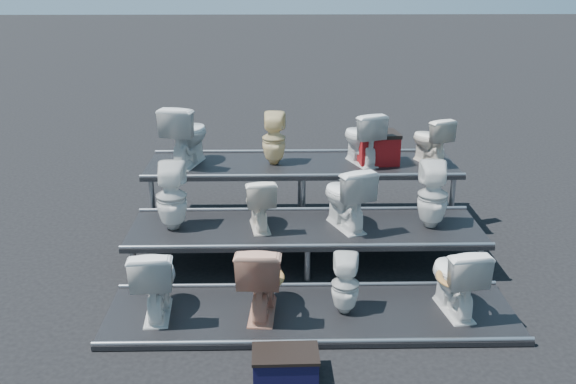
{
  "coord_description": "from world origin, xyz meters",
  "views": [
    {
      "loc": [
        -0.35,
        -7.1,
        3.45
      ],
      "look_at": [
        -0.21,
        0.1,
        0.87
      ],
      "focal_mm": 40.0,
      "sensor_mm": 36.0,
      "label": 1
    }
  ],
  "objects_px": {
    "toilet_8": "(186,134)",
    "toilet_11": "(430,140)",
    "toilet_4": "(172,197)",
    "toilet_3": "(456,277)",
    "toilet_6": "(346,196)",
    "red_crate": "(377,150)",
    "step_stool": "(285,365)",
    "toilet_0": "(155,280)",
    "toilet_5": "(259,202)",
    "toilet_9": "(274,139)",
    "toilet_1": "(261,277)",
    "toilet_10": "(362,137)",
    "toilet_2": "(345,284)",
    "toilet_7": "(433,195)"
  },
  "relations": [
    {
      "from": "toilet_11",
      "to": "step_stool",
      "type": "distance_m",
      "value": 4.26
    },
    {
      "from": "toilet_0",
      "to": "toilet_1",
      "type": "distance_m",
      "value": 1.07
    },
    {
      "from": "toilet_1",
      "to": "toilet_10",
      "type": "relative_size",
      "value": 1.11
    },
    {
      "from": "toilet_5",
      "to": "toilet_11",
      "type": "distance_m",
      "value": 2.68
    },
    {
      "from": "toilet_4",
      "to": "toilet_6",
      "type": "relative_size",
      "value": 1.03
    },
    {
      "from": "toilet_0",
      "to": "step_stool",
      "type": "xyz_separation_m",
      "value": [
        1.3,
        -0.98,
        -0.34
      ]
    },
    {
      "from": "step_stool",
      "to": "toilet_1",
      "type": "bearing_deg",
      "value": 102.19
    },
    {
      "from": "toilet_3",
      "to": "toilet_8",
      "type": "height_order",
      "value": "toilet_8"
    },
    {
      "from": "toilet_0",
      "to": "toilet_8",
      "type": "relative_size",
      "value": 0.93
    },
    {
      "from": "toilet_6",
      "to": "toilet_10",
      "type": "height_order",
      "value": "toilet_10"
    },
    {
      "from": "toilet_4",
      "to": "toilet_6",
      "type": "xyz_separation_m",
      "value": [
        2.06,
        0.0,
        -0.01
      ]
    },
    {
      "from": "toilet_9",
      "to": "toilet_10",
      "type": "height_order",
      "value": "toilet_10"
    },
    {
      "from": "toilet_1",
      "to": "step_stool",
      "type": "bearing_deg",
      "value": 107.18
    },
    {
      "from": "toilet_2",
      "to": "toilet_3",
      "type": "xyz_separation_m",
      "value": [
        1.12,
        0.0,
        0.07
      ]
    },
    {
      "from": "toilet_8",
      "to": "step_stool",
      "type": "relative_size",
      "value": 1.47
    },
    {
      "from": "toilet_1",
      "to": "toilet_4",
      "type": "height_order",
      "value": "toilet_4"
    },
    {
      "from": "toilet_3",
      "to": "toilet_6",
      "type": "bearing_deg",
      "value": -61.18
    },
    {
      "from": "toilet_8",
      "to": "toilet_11",
      "type": "height_order",
      "value": "toilet_8"
    },
    {
      "from": "step_stool",
      "to": "toilet_9",
      "type": "bearing_deg",
      "value": 90.58
    },
    {
      "from": "toilet_2",
      "to": "red_crate",
      "type": "height_order",
      "value": "red_crate"
    },
    {
      "from": "toilet_8",
      "to": "red_crate",
      "type": "xyz_separation_m",
      "value": [
        2.59,
        0.0,
        -0.23
      ]
    },
    {
      "from": "toilet_6",
      "to": "red_crate",
      "type": "bearing_deg",
      "value": -135.18
    },
    {
      "from": "toilet_3",
      "to": "toilet_6",
      "type": "distance_m",
      "value": 1.69
    },
    {
      "from": "red_crate",
      "to": "toilet_7",
      "type": "bearing_deg",
      "value": -76.42
    },
    {
      "from": "toilet_9",
      "to": "toilet_10",
      "type": "relative_size",
      "value": 0.97
    },
    {
      "from": "toilet_11",
      "to": "toilet_4",
      "type": "bearing_deg",
      "value": -2.06
    },
    {
      "from": "toilet_4",
      "to": "toilet_7",
      "type": "relative_size",
      "value": 1.01
    },
    {
      "from": "toilet_6",
      "to": "toilet_7",
      "type": "xyz_separation_m",
      "value": [
        1.03,
        0.0,
        0.01
      ]
    },
    {
      "from": "toilet_4",
      "to": "toilet_9",
      "type": "xyz_separation_m",
      "value": [
        1.2,
        1.3,
        0.35
      ]
    },
    {
      "from": "toilet_0",
      "to": "red_crate",
      "type": "xyz_separation_m",
      "value": [
        2.61,
        2.6,
        0.6
      ]
    },
    {
      "from": "toilet_1",
      "to": "toilet_11",
      "type": "relative_size",
      "value": 1.25
    },
    {
      "from": "toilet_8",
      "to": "toilet_9",
      "type": "xyz_separation_m",
      "value": [
        1.18,
        0.0,
        -0.06
      ]
    },
    {
      "from": "toilet_1",
      "to": "toilet_6",
      "type": "distance_m",
      "value": 1.67
    },
    {
      "from": "red_crate",
      "to": "step_stool",
      "type": "distance_m",
      "value": 3.94
    },
    {
      "from": "toilet_8",
      "to": "toilet_11",
      "type": "distance_m",
      "value": 3.31
    },
    {
      "from": "toilet_6",
      "to": "red_crate",
      "type": "relative_size",
      "value": 1.47
    },
    {
      "from": "toilet_4",
      "to": "toilet_11",
      "type": "height_order",
      "value": "toilet_11"
    },
    {
      "from": "toilet_10",
      "to": "toilet_11",
      "type": "xyz_separation_m",
      "value": [
        0.94,
        0.0,
        -0.04
      ]
    },
    {
      "from": "toilet_9",
      "to": "toilet_1",
      "type": "bearing_deg",
      "value": 92.37
    },
    {
      "from": "toilet_7",
      "to": "toilet_9",
      "type": "relative_size",
      "value": 1.13
    },
    {
      "from": "toilet_0",
      "to": "toilet_5",
      "type": "relative_size",
      "value": 1.2
    },
    {
      "from": "toilet_5",
      "to": "toilet_9",
      "type": "height_order",
      "value": "toilet_9"
    },
    {
      "from": "toilet_4",
      "to": "toilet_11",
      "type": "xyz_separation_m",
      "value": [
        3.33,
        1.3,
        0.32
      ]
    },
    {
      "from": "toilet_9",
      "to": "toilet_11",
      "type": "bearing_deg",
      "value": -174.74
    },
    {
      "from": "toilet_1",
      "to": "toilet_10",
      "type": "height_order",
      "value": "toilet_10"
    },
    {
      "from": "toilet_0",
      "to": "toilet_6",
      "type": "distance_m",
      "value": 2.46
    },
    {
      "from": "toilet_4",
      "to": "toilet_9",
      "type": "relative_size",
      "value": 1.14
    },
    {
      "from": "toilet_2",
      "to": "toilet_5",
      "type": "relative_size",
      "value": 0.98
    },
    {
      "from": "toilet_4",
      "to": "toilet_6",
      "type": "distance_m",
      "value": 2.06
    },
    {
      "from": "toilet_11",
      "to": "toilet_0",
      "type": "bearing_deg",
      "value": 14.64
    }
  ]
}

